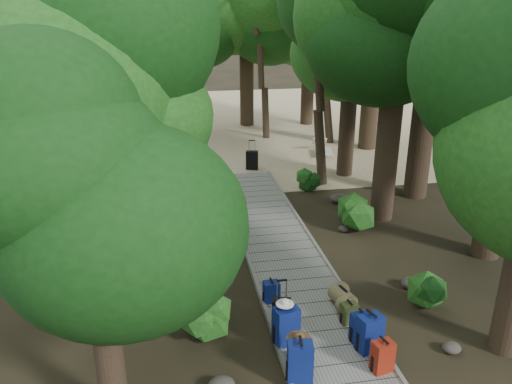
{
  "coord_description": "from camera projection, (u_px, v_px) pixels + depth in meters",
  "views": [
    {
      "loc": [
        -2.77,
        -10.93,
        6.22
      ],
      "look_at": [
        -0.33,
        2.63,
        1.0
      ],
      "focal_mm": 35.0,
      "sensor_mm": 36.0,
      "label": 1
    }
  ],
  "objects": [
    {
      "name": "rock_right_b",
      "position": [
        411.0,
        283.0,
        11.58
      ],
      "size": [
        0.48,
        0.43,
        0.26
      ],
      "primitive_type": null,
      "color": "#4C473F",
      "rests_on": "ground"
    },
    {
      "name": "duffel_right_khaki",
      "position": [
        343.0,
        297.0,
        10.7
      ],
      "size": [
        0.52,
        0.66,
        0.39
      ],
      "primitive_type": null,
      "rotation": [
        0.0,
        0.0,
        0.25
      ],
      "color": "olive",
      "rests_on": "boardwalk"
    },
    {
      "name": "shrub_left_c",
      "position": [
        166.0,
        187.0,
        16.29
      ],
      "size": [
        1.31,
        1.31,
        1.18
      ],
      "primitive_type": null,
      "color": "#174414",
      "rests_on": "ground"
    },
    {
      "name": "tree_right_e",
      "position": [
        352.0,
        60.0,
        17.81
      ],
      "size": [
        4.81,
        4.81,
        8.66
      ],
      "primitive_type": null,
      "color": "black",
      "rests_on": "ground"
    },
    {
      "name": "tree_back_a",
      "position": [
        184.0,
        50.0,
        24.98
      ],
      "size": [
        4.69,
        4.69,
        8.12
      ],
      "primitive_type": null,
      "color": "black",
      "rests_on": "ground"
    },
    {
      "name": "palm_left_a",
      "position": [
        101.0,
        78.0,
        17.06
      ],
      "size": [
        4.8,
        4.8,
        7.64
      ],
      "primitive_type": null,
      "color": "#164312",
      "rests_on": "ground"
    },
    {
      "name": "hat_white",
      "position": [
        285.0,
        301.0,
        9.28
      ],
      "size": [
        0.34,
        0.34,
        0.11
      ],
      "primitive_type": null,
      "color": "silver",
      "rests_on": "backpack_left_c"
    },
    {
      "name": "backpack_right_a",
      "position": [
        383.0,
        355.0,
        8.75
      ],
      "size": [
        0.41,
        0.33,
        0.65
      ],
      "primitive_type": null,
      "rotation": [
        0.0,
        0.0,
        0.21
      ],
      "color": "maroon",
      "rests_on": "boardwalk"
    },
    {
      "name": "tree_left_a",
      "position": [
        96.0,
        250.0,
        6.77
      ],
      "size": [
        3.69,
        3.69,
        6.16
      ],
      "primitive_type": null,
      "color": "black",
      "rests_on": "ground"
    },
    {
      "name": "tree_right_d",
      "position": [
        434.0,
        29.0,
        15.29
      ],
      "size": [
        5.97,
        5.97,
        10.95
      ],
      "primitive_type": null,
      "color": "black",
      "rests_on": "ground"
    },
    {
      "name": "lone_suitcase_on_sand",
      "position": [
        252.0,
        160.0,
        19.82
      ],
      "size": [
        0.52,
        0.38,
        0.73
      ],
      "primitive_type": null,
      "rotation": [
        0.0,
        0.0,
        -0.26
      ],
      "color": "black",
      "rests_on": "sand_beach"
    },
    {
      "name": "rock_left_c",
      "position": [
        214.0,
        264.0,
        12.44
      ],
      "size": [
        0.5,
        0.45,
        0.27
      ],
      "primitive_type": null,
      "color": "#4C473F",
      "rests_on": "ground"
    },
    {
      "name": "boardwalk",
      "position": [
        278.0,
        244.0,
        13.62
      ],
      "size": [
        2.0,
        12.0,
        0.12
      ],
      "primitive_type": "cube",
      "color": "gray",
      "rests_on": "ground"
    },
    {
      "name": "backpack_left_d",
      "position": [
        271.0,
        291.0,
        10.82
      ],
      "size": [
        0.36,
        0.27,
        0.52
      ],
      "primitive_type": null,
      "rotation": [
        0.0,
        0.0,
        0.06
      ],
      "color": "navy",
      "rests_on": "boardwalk"
    },
    {
      "name": "tree_left_c",
      "position": [
        120.0,
        78.0,
        13.07
      ],
      "size": [
        5.04,
        5.04,
        8.76
      ],
      "primitive_type": null,
      "color": "black",
      "rests_on": "ground"
    },
    {
      "name": "tree_right_c",
      "position": [
        396.0,
        53.0,
        13.74
      ],
      "size": [
        5.69,
        5.69,
        9.86
      ],
      "primitive_type": null,
      "color": "black",
      "rests_on": "ground"
    },
    {
      "name": "hat_brown",
      "position": [
        299.0,
        336.0,
        8.61
      ],
      "size": [
        0.44,
        0.44,
        0.13
      ],
      "primitive_type": null,
      "color": "#51351E",
      "rests_on": "backpack_left_b"
    },
    {
      "name": "tree_left_b",
      "position": [
        88.0,
        125.0,
        9.7
      ],
      "size": [
        4.44,
        4.44,
        7.99
      ],
      "primitive_type": null,
      "color": "black",
      "rests_on": "ground"
    },
    {
      "name": "tree_right_f",
      "position": [
        377.0,
        19.0,
        20.91
      ],
      "size": [
        6.27,
        6.27,
        11.19
      ],
      "primitive_type": null,
      "color": "black",
      "rests_on": "ground"
    },
    {
      "name": "backpack_left_c",
      "position": [
        286.0,
        323.0,
        9.44
      ],
      "size": [
        0.52,
        0.43,
        0.85
      ],
      "primitive_type": null,
      "rotation": [
        0.0,
        0.0,
        0.26
      ],
      "color": "navy",
      "rests_on": "boardwalk"
    },
    {
      "name": "sun_lounger",
      "position": [
        325.0,
        148.0,
        21.68
      ],
      "size": [
        1.06,
        2.03,
        0.62
      ],
      "primitive_type": null,
      "rotation": [
        0.0,
        0.0,
        -0.23
      ],
      "color": "silver",
      "rests_on": "sand_beach"
    },
    {
      "name": "shrub_right_b",
      "position": [
        355.0,
        213.0,
        14.47
      ],
      "size": [
        1.13,
        1.13,
        1.02
      ],
      "primitive_type": null,
      "color": "#174414",
      "rests_on": "ground"
    },
    {
      "name": "shrub_right_c",
      "position": [
        310.0,
        182.0,
        17.6
      ],
      "size": [
        0.74,
        0.74,
        0.66
      ],
      "primitive_type": null,
      "color": "#174414",
      "rests_on": "ground"
    },
    {
      "name": "backpack_right_b",
      "position": [
        370.0,
        331.0,
        9.24
      ],
      "size": [
        0.52,
        0.42,
        0.81
      ],
      "primitive_type": null,
      "rotation": [
        0.0,
        0.0,
        0.26
      ],
      "color": "navy",
      "rests_on": "boardwalk"
    },
    {
      "name": "backpack_right_d",
      "position": [
        349.0,
        312.0,
        10.1
      ],
      "size": [
        0.34,
        0.26,
        0.49
      ],
      "primitive_type": null,
      "rotation": [
        0.0,
        0.0,
        0.11
      ],
      "color": "#35401D",
      "rests_on": "boardwalk"
    },
    {
      "name": "tree_back_c",
      "position": [
        310.0,
        31.0,
        25.77
      ],
      "size": [
        5.45,
        5.45,
        9.82
      ],
      "primitive_type": null,
      "color": "black",
      "rests_on": "ground"
    },
    {
      "name": "rock_right_a",
      "position": [
        452.0,
        348.0,
        9.46
      ],
      "size": [
        0.36,
        0.32,
        0.2
      ],
      "primitive_type": null,
      "color": "#4C473F",
      "rests_on": "ground"
    },
    {
      "name": "ground",
      "position": [
        287.0,
        264.0,
        12.72
      ],
      "size": [
        120.0,
        120.0,
        0.0
      ],
      "primitive_type": "plane",
      "color": "#312818",
      "rests_on": "ground"
    },
    {
      "name": "shrub_right_a",
      "position": [
        428.0,
        294.0,
        10.61
      ],
      "size": [
        0.93,
        0.93,
        0.84
      ],
      "primitive_type": null,
      "color": "#174414",
      "rests_on": "ground"
    },
    {
      "name": "palm_right_c",
      "position": [
        271.0,
        62.0,
        23.6
      ],
      "size": [
        4.54,
        4.54,
        7.22
      ],
      "primitive_type": null,
      "color": "#164312",
      "rests_on": "ground"
    },
    {
      "name": "tree_back_b",
      "position": [
        246.0,
        24.0,
        25.38
      ],
      "size": [
        5.87,
        5.87,
        10.48
      ],
      "primitive_type": null,
      "color": "black",
      "rests_on": "ground"
    },
    {
      "name": "sand_beach",
      "position": [
        219.0,
        124.0,
        27.45
      ],
      "size": [
        40.0,
        22.0,
        0.02
      ],
      "primitive_type": "cube",
      "color": "#CFB78C",
      "rests_on": "ground"
    },
    {
      "name": "rock_right_d",
      "position": [
        338.0,
        198.0,
        16.58
      ],
      "size": [
        0.56,
        0.5,
        0.31
      ],
      "primitive_type": null,
      "color": "#4C473F",
      "rests_on": "ground"
    },
    {
      "name": "backpack_left_a",
      "position": [
        300.0,
        360.0,
        8.51
      ],
      "size": [
        0.47,
        0.36,
        0.81
      ],
      "primitive_type": null,
      "rotation": [
        0.0,
        0.0,
        -0.15
      ],
      "color": "navy",
      "rests_on": "boardwalk"
    },
    {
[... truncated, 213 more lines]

